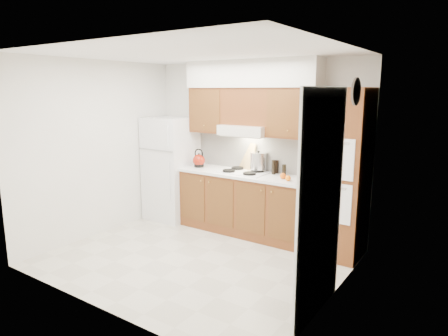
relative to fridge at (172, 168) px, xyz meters
The scene contains 26 objects.
floor 2.00m from the fridge, 39.06° to the right, with size 3.60×3.60×0.00m, color beige.
ceiling 2.51m from the fridge, 39.06° to the right, with size 3.60×3.60×0.00m, color white.
wall_back 1.52m from the fridge, 14.37° to the left, with size 3.60×0.02×2.60m, color white.
wall_left 1.28m from the fridge, 109.11° to the right, with size 0.02×3.00×2.60m, color white.
wall_right 3.43m from the fridge, 19.58° to the right, with size 0.02×3.00×2.60m, color white.
fridge is the anchor object (origin of this frame).
base_cabinets 1.49m from the fridge, ahead, with size 2.11×0.60×0.90m, color brown.
countertop 1.43m from the fridge, ahead, with size 2.13×0.62×0.04m, color white.
backsplash 1.51m from the fridge, 13.56° to the left, with size 2.11×0.03×0.56m, color white.
oven_cabinet 2.86m from the fridge, ahead, with size 0.70×0.65×2.20m, color brown.
upper_cab_left 1.22m from the fridge, 15.78° to the left, with size 0.63×0.33×0.70m, color brown.
upper_cab_right 2.35m from the fridge, ahead, with size 0.73×0.33×0.70m, color brown.
range_hood 1.56m from the fridge, ahead, with size 0.75×0.45×0.15m, color silver.
upper_cab_over_hood 1.75m from the fridge, ahead, with size 0.75×0.33×0.55m, color brown.
soffit 2.11m from the fridge, ahead, with size 2.13×0.36×0.40m, color silver.
cooktop 1.38m from the fridge, ahead, with size 0.74×0.50×0.01m, color white.
doorway 3.53m from the fridge, 25.02° to the right, with size 0.02×0.90×2.10m, color black.
wall_clock 3.49m from the fridge, 10.48° to the right, with size 0.30×0.30×0.02m, color #3F3833.
kettle 0.59m from the fridge, ahead, with size 0.20×0.20×0.20m, color maroon.
cutting_board 1.37m from the fridge, 13.38° to the left, with size 0.33×0.02×0.44m, color #D7BA6E.
stock_pot 1.58m from the fridge, ahead, with size 0.25×0.25×0.26m, color silver.
condiment_a 1.84m from the fridge, ahead, with size 0.06×0.06×0.21m, color black.
condiment_b 1.85m from the fridge, ahead, with size 0.06×0.06×0.20m, color black.
condiment_c 2.01m from the fridge, ahead, with size 0.06×0.06×0.16m, color black.
orange_near 2.20m from the fridge, ahead, with size 0.08×0.08×0.08m, color orange.
orange_far 2.08m from the fridge, ahead, with size 0.09×0.09×0.09m, color orange.
Camera 1 is at (3.06, -3.84, 2.17)m, focal length 32.00 mm.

